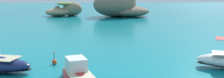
# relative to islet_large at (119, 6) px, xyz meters

# --- Properties ---
(islet_large) EXTENTS (22.38, 17.98, 7.98)m
(islet_large) POSITION_rel_islet_large_xyz_m (0.00, 0.00, 0.00)
(islet_large) COLOR #756651
(islet_large) RESTS_ON ground
(islet_small) EXTENTS (15.40, 12.90, 4.83)m
(islet_small) POSITION_rel_islet_large_xyz_m (-18.43, 3.40, -1.35)
(islet_small) COLOR #9E8966
(islet_small) RESTS_ON ground
(motorboat_red) EXTENTS (4.49, 8.09, 2.29)m
(motorboat_red) POSITION_rel_islet_large_xyz_m (-9.46, -66.63, -2.67)
(motorboat_red) COLOR red
(motorboat_red) RESTS_ON ground
(channel_buoy) EXTENTS (0.56, 0.56, 1.48)m
(channel_buoy) POSITION_rel_islet_large_xyz_m (-12.48, -60.00, -3.10)
(channel_buoy) COLOR #E54C19
(channel_buoy) RESTS_ON ground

